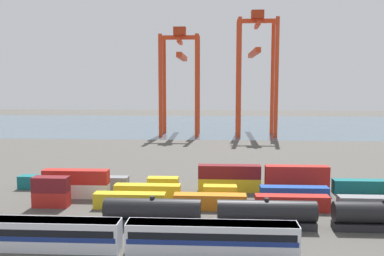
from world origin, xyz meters
TOP-DOWN VIEW (x-y plane):
  - ground_plane at (0.00, 40.00)m, footprint 420.00×420.00m
  - harbour_water at (0.00, 139.04)m, footprint 400.00×110.00m
  - passenger_train at (-12.79, -18.53)m, footprint 43.60×3.14m
  - freight_tank_row at (14.58, -9.03)m, footprint 64.57×3.02m
  - shipping_container_0 at (-29.32, -0.41)m, footprint 6.04×2.44m
  - shipping_container_1 at (-29.32, -0.41)m, footprint 6.04×2.44m
  - shipping_container_2 at (-15.73, -0.41)m, footprint 12.10×2.44m
  - shipping_container_3 at (-2.15, -0.41)m, footprint 12.10×2.44m
  - shipping_container_4 at (11.43, -0.41)m, footprint 12.10×2.44m
  - shipping_container_5 at (25.01, -0.41)m, footprint 12.10×2.44m
  - shipping_container_10 at (-26.97, 5.57)m, footprint 12.10×2.44m
  - shipping_container_11 at (-26.97, 5.57)m, footprint 12.10×2.44m
  - shipping_container_12 at (-13.69, 5.57)m, footprint 12.10×2.44m
  - shipping_container_13 at (-0.41, 5.57)m, footprint 6.04×2.44m
  - shipping_container_14 at (12.87, 5.57)m, footprint 12.10×2.44m
  - shipping_container_15 at (-37.58, 11.55)m, footprint 6.04×2.44m
  - shipping_container_16 at (-24.57, 11.55)m, footprint 12.10×2.44m
  - shipping_container_17 at (-11.57, 11.55)m, footprint 6.04×2.44m
  - shipping_container_18 at (1.43, 11.55)m, footprint 12.10×2.44m
  - shipping_container_19 at (1.43, 11.55)m, footprint 12.10×2.44m
  - shipping_container_20 at (14.44, 11.55)m, footprint 12.10×2.44m
  - shipping_container_21 at (14.44, 11.55)m, footprint 12.10×2.44m
  - shipping_container_22 at (27.44, 11.55)m, footprint 12.10×2.44m
  - gantry_crane_west at (-15.66, 101.06)m, footprint 15.64×35.22m
  - gantry_crane_central at (14.64, 101.58)m, footprint 15.66×39.61m

SIDE VIEW (x-z plane):
  - ground_plane at x=0.00m, z-range 0.00..0.00m
  - harbour_water at x=0.00m, z-range 0.00..0.01m
  - shipping_container_0 at x=-29.32m, z-range 0.00..2.60m
  - shipping_container_2 at x=-15.73m, z-range 0.00..2.60m
  - shipping_container_3 at x=-2.15m, z-range 0.00..2.60m
  - shipping_container_4 at x=11.43m, z-range 0.00..2.60m
  - shipping_container_5 at x=25.01m, z-range 0.00..2.60m
  - shipping_container_10 at x=-26.97m, z-range 0.00..2.60m
  - shipping_container_12 at x=-13.69m, z-range 0.00..2.60m
  - shipping_container_13 at x=-0.41m, z-range 0.00..2.60m
  - shipping_container_14 at x=12.87m, z-range 0.00..2.60m
  - shipping_container_15 at x=-37.58m, z-range 0.00..2.60m
  - shipping_container_16 at x=-24.57m, z-range 0.00..2.60m
  - shipping_container_17 at x=-11.57m, z-range 0.00..2.60m
  - shipping_container_18 at x=1.43m, z-range 0.00..2.60m
  - shipping_container_20 at x=14.44m, z-range 0.00..2.60m
  - shipping_container_22 at x=27.44m, z-range 0.00..2.60m
  - freight_tank_row at x=14.58m, z-range -0.10..4.38m
  - passenger_train at x=-12.79m, z-range 0.19..4.09m
  - shipping_container_1 at x=-29.32m, z-range 2.60..5.20m
  - shipping_container_11 at x=-26.97m, z-range 2.60..5.20m
  - shipping_container_19 at x=1.43m, z-range 2.60..5.20m
  - shipping_container_21 at x=14.44m, z-range 2.60..5.20m
  - gantry_crane_west at x=-15.66m, z-range 4.90..47.63m
  - gantry_crane_central at x=14.64m, z-range 4.73..53.59m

